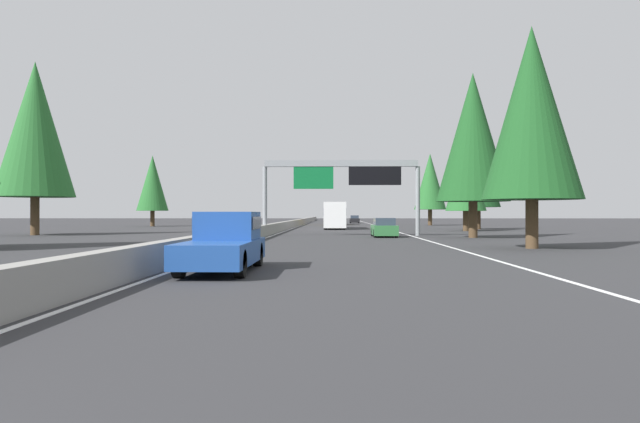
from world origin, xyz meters
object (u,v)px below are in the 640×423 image
conifer_right_distant (430,182)px  conifer_right_mid (466,175)px  box_truck_far_left (335,215)px  conifer_left_near (35,129)px  conifer_right_near (473,137)px  bus_near_right (335,214)px  pickup_near_center (225,241)px  conifer_right_foreground (532,113)px  sign_gantry_overhead (343,176)px  conifer_right_far (478,168)px  conifer_left_mid (153,183)px  sedan_distant_b (354,219)px  sedan_far_center (384,228)px

conifer_right_distant → conifer_right_mid: bearing=177.8°
box_truck_far_left → conifer_left_near: (-45.93, 25.21, 7.25)m
conifer_right_near → conifer_left_near: 35.71m
bus_near_right → box_truck_far_left: bus_near_right is taller
bus_near_right → pickup_near_center: bearing=176.0°
bus_near_right → conifer_right_near: bearing=-158.1°
box_truck_far_left → conifer_right_foreground: size_ratio=0.74×
conifer_right_mid → box_truck_far_left: bearing=22.0°
sign_gantry_overhead → box_truck_far_left: size_ratio=1.49×
box_truck_far_left → conifer_right_foreground: conifer_right_foreground is taller
bus_near_right → conifer_right_distant: conifer_right_distant is taller
conifer_right_far → conifer_right_distant: size_ratio=1.05×
bus_near_right → conifer_right_near: conifer_right_near is taller
pickup_near_center → conifer_left_near: size_ratio=0.38×
bus_near_right → conifer_right_near: (-25.70, -10.31, 5.80)m
conifer_left_mid → conifer_right_near: bearing=-136.3°
bus_near_right → conifer_right_distant: (20.23, -14.69, 5.03)m
sedan_distant_b → pickup_near_center: bearing=175.4°
conifer_right_near → conifer_right_distant: (45.93, -4.38, -0.77)m
bus_near_right → box_truck_far_left: bearing=-0.2°
sedan_far_center → sedan_distant_b: (65.24, 0.01, 0.00)m
sign_gantry_overhead → conifer_right_far: (20.47, -15.82, 2.21)m
conifer_right_mid → conifer_left_near: 40.78m
conifer_right_mid → conifer_right_distant: 29.19m
pickup_near_center → box_truck_far_left: (75.36, -3.64, 0.70)m
sedan_distant_b → conifer_right_foreground: (-79.94, -6.35, 6.31)m
sign_gantry_overhead → conifer_right_foreground: 19.12m
conifer_right_foreground → conifer_left_near: size_ratio=0.79×
conifer_right_distant → conifer_left_near: 57.67m
pickup_near_center → bus_near_right: bearing=-4.0°
conifer_right_mid → conifer_left_mid: 44.69m
sedan_distant_b → sign_gantry_overhead: bearing=177.2°
conifer_right_foreground → conifer_right_far: (36.94, -6.35, 0.07)m
conifer_left_mid → sign_gantry_overhead: bearing=-142.7°
conifer_right_foreground → conifer_right_mid: bearing=-6.5°
sedan_distant_b → conifer_left_mid: bearing=134.1°
conifer_right_mid → conifer_right_distant: size_ratio=0.86×
conifer_right_mid → conifer_right_far: size_ratio=0.82×
conifer_right_far → conifer_left_near: size_ratio=0.80×
sign_gantry_overhead → bus_near_right: bearing=1.7°
conifer_right_mid → conifer_right_near: bearing=169.0°
conifer_right_far → conifer_left_mid: 44.69m
pickup_near_center → conifer_right_far: 53.02m
bus_near_right → conifer_right_near: 28.29m
conifer_left_near → conifer_right_near: bearing=-96.9°
bus_near_right → conifer_right_foreground: 40.75m
sedan_far_center → conifer_right_foreground: (-14.70, -6.35, 6.31)m
conifer_right_foreground → sedan_far_center: bearing=23.4°
conifer_right_near → conifer_left_mid: bearing=43.7°
sedan_distant_b → conifer_right_distant: bearing=-152.1°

